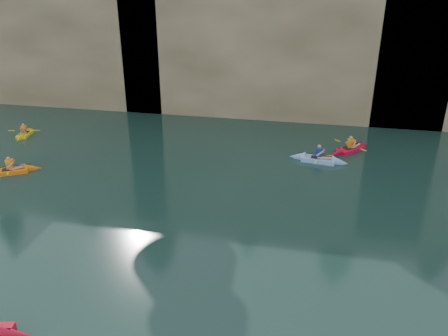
# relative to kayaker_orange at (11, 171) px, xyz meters

# --- Properties ---
(ground) EXTENTS (160.00, 160.00, 0.00)m
(ground) POSITION_rel_kayaker_orange_xyz_m (11.31, -8.57, -0.15)
(ground) COLOR black
(ground) RESTS_ON ground
(cliff) EXTENTS (70.00, 16.00, 12.00)m
(cliff) POSITION_rel_kayaker_orange_xyz_m (11.31, 21.43, 5.85)
(cliff) COLOR tan
(cliff) RESTS_ON ground
(cliff_slab_west) EXTENTS (26.00, 2.40, 10.56)m
(cliff_slab_west) POSITION_rel_kayaker_orange_xyz_m (-8.69, 14.03, 5.13)
(cliff_slab_west) COLOR tan
(cliff_slab_west) RESTS_ON ground
(cliff_slab_center) EXTENTS (24.00, 2.40, 11.40)m
(cliff_slab_center) POSITION_rel_kayaker_orange_xyz_m (13.31, 14.03, 5.55)
(cliff_slab_center) COLOR tan
(cliff_slab_center) RESTS_ON ground
(sea_cave_west) EXTENTS (4.50, 1.00, 4.00)m
(sea_cave_west) POSITION_rel_kayaker_orange_xyz_m (-6.69, 13.38, 1.85)
(sea_cave_west) COLOR black
(sea_cave_west) RESTS_ON ground
(sea_cave_center) EXTENTS (3.50, 1.00, 3.20)m
(sea_cave_center) POSITION_rel_kayaker_orange_xyz_m (7.31, 13.38, 1.45)
(sea_cave_center) COLOR black
(sea_cave_center) RESTS_ON ground
(sea_cave_east) EXTENTS (5.00, 1.00, 4.50)m
(sea_cave_east) POSITION_rel_kayaker_orange_xyz_m (21.31, 13.38, 2.10)
(sea_cave_east) COLOR black
(sea_cave_east) RESTS_ON ground
(kayaker_orange) EXTENTS (3.12, 2.25, 1.21)m
(kayaker_orange) POSITION_rel_kayaker_orange_xyz_m (0.00, 0.00, 0.00)
(kayaker_orange) COLOR orange
(kayaker_orange) RESTS_ON ground
(kayaker_red_far) EXTENTS (2.86, 3.03, 1.26)m
(kayaker_red_far) POSITION_rel_kayaker_orange_xyz_m (18.69, 7.45, 0.00)
(kayaker_red_far) COLOR red
(kayaker_red_far) RESTS_ON ground
(kayaker_yellow) EXTENTS (2.13, 2.74, 1.08)m
(kayaker_yellow) POSITION_rel_kayaker_orange_xyz_m (-3.16, 5.82, -0.01)
(kayaker_yellow) COLOR yellow
(kayaker_yellow) RESTS_ON ground
(kayaker_ltblue_mid) EXTENTS (3.53, 2.56, 1.32)m
(kayaker_ltblue_mid) POSITION_rel_kayaker_orange_xyz_m (16.78, 5.31, 0.01)
(kayaker_ltblue_mid) COLOR #88B1E3
(kayaker_ltblue_mid) RESTS_ON ground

